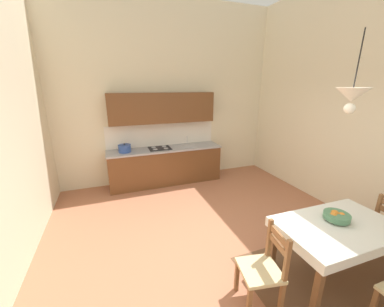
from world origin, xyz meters
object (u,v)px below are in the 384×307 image
dining_table (337,234)px  pendant_lamp (352,96)px  fruit_bowl (336,216)px  kitchen_cabinetry (165,149)px  dining_chair_tv_side (263,269)px

dining_table → pendant_lamp: (-0.15, 0.05, 1.64)m
dining_table → fruit_bowl: size_ratio=4.89×
fruit_bowl → pendant_lamp: pendant_lamp is taller
dining_table → kitchen_cabinetry: bearing=109.1°
kitchen_cabinetry → dining_table: bearing=-70.9°
kitchen_cabinetry → dining_table: (1.27, -3.65, -0.23)m
dining_table → fruit_bowl: (0.04, 0.08, 0.19)m
dining_chair_tv_side → fruit_bowl: bearing=4.0°
kitchen_cabinetry → dining_chair_tv_side: 3.67m
dining_table → dining_chair_tv_side: size_ratio=1.58×
dining_chair_tv_side → fruit_bowl: (1.10, 0.08, 0.37)m
fruit_bowl → pendant_lamp: 1.46m
kitchen_cabinetry → dining_table: size_ratio=1.87×
pendant_lamp → dining_table: bearing=-20.5°
dining_chair_tv_side → pendant_lamp: 2.04m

